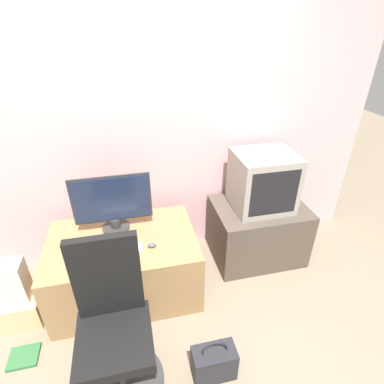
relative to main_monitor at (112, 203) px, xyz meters
name	(u,v)px	position (x,y,z in m)	size (l,w,h in m)	color
ground_plane	(158,376)	(0.19, -0.94, -0.79)	(12.00, 12.00, 0.00)	#7F705B
wall_back	(128,122)	(0.19, 0.38, 0.51)	(4.40, 0.05, 2.60)	beige
desk	(125,265)	(0.04, -0.16, -0.51)	(1.14, 0.75, 0.55)	#937047
side_stand	(257,231)	(1.27, 0.03, -0.51)	(0.83, 0.60, 0.55)	#4C4238
main_monitor	(112,203)	(0.00, 0.00, 0.00)	(0.60, 0.22, 0.47)	#2D2D2D
keyboard	(121,249)	(0.03, -0.28, -0.23)	(0.31, 0.10, 0.01)	white
mouse	(152,245)	(0.26, -0.30, -0.22)	(0.06, 0.04, 0.03)	#4C4C51
crt_tv	(263,181)	(1.27, 0.04, 0.02)	(0.50, 0.45, 0.50)	gray
office_chair	(115,332)	(-0.03, -0.88, -0.34)	(0.52, 0.52, 1.05)	#333333
cardboard_box_lower	(20,308)	(-0.77, -0.27, -0.67)	(0.33, 0.28, 0.24)	#D1B27F
cardboard_box_upper	(9,282)	(-0.77, -0.27, -0.39)	(0.23, 0.17, 0.32)	beige
handbag	(214,362)	(0.55, -1.01, -0.66)	(0.28, 0.15, 0.33)	#232328
book	(24,357)	(-0.70, -0.61, -0.77)	(0.19, 0.17, 0.02)	#2D6638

